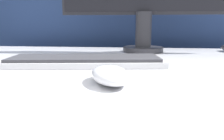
{
  "coord_description": "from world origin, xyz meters",
  "views": [
    {
      "loc": [
        -0.03,
        -0.62,
        0.85
      ],
      "look_at": [
        -0.08,
        -0.18,
        0.75
      ],
      "focal_mm": 35.0,
      "sensor_mm": 36.0,
      "label": 1
    }
  ],
  "objects": [
    {
      "name": "partition_panel",
      "position": [
        0.0,
        0.57,
        0.69
      ],
      "size": [
        5.0,
        0.03,
        1.37
      ],
      "color": "navy",
      "rests_on": "ground_plane"
    },
    {
      "name": "computer_mouse_near",
      "position": [
        -0.08,
        -0.22,
        0.75
      ],
      "size": [
        0.11,
        0.14,
        0.03
      ],
      "rotation": [
        0.0,
        0.0,
        0.39
      ],
      "color": "white",
      "rests_on": "desk"
    },
    {
      "name": "keyboard",
      "position": [
        -0.17,
        -0.04,
        0.75
      ],
      "size": [
        0.44,
        0.19,
        0.02
      ],
      "rotation": [
        0.0,
        0.0,
        0.13
      ],
      "color": "silver",
      "rests_on": "desk"
    }
  ]
}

